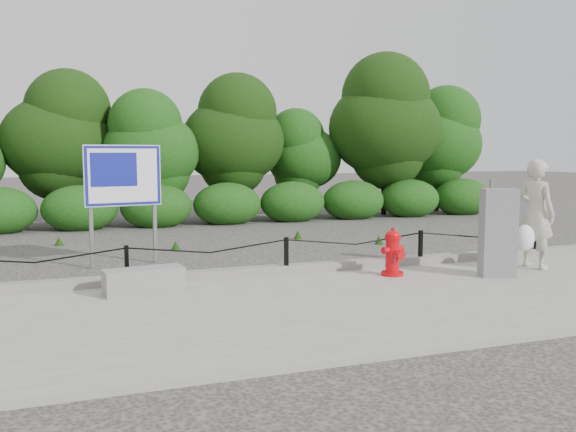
% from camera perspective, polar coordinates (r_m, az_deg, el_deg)
% --- Properties ---
extents(ground, '(90.00, 90.00, 0.00)m').
position_cam_1_polar(ground, '(9.91, -0.16, -5.90)').
color(ground, '#2D2B28').
rests_on(ground, ground).
extents(sidewalk, '(14.00, 4.00, 0.08)m').
position_cam_1_polar(sidewalk, '(8.09, 4.68, -8.35)').
color(sidewalk, gray).
rests_on(sidewalk, ground).
extents(curb, '(14.00, 0.22, 0.14)m').
position_cam_1_polar(curb, '(9.92, -0.26, -4.99)').
color(curb, slate).
rests_on(curb, sidewalk).
extents(chain_barrier, '(10.06, 0.06, 0.60)m').
position_cam_1_polar(chain_barrier, '(9.82, -0.16, -3.29)').
color(chain_barrier, black).
rests_on(chain_barrier, sidewalk).
extents(treeline, '(20.36, 3.80, 5.10)m').
position_cam_1_polar(treeline, '(18.59, -5.84, 7.54)').
color(treeline, black).
rests_on(treeline, ground).
extents(fire_hydrant, '(0.42, 0.44, 0.76)m').
position_cam_1_polar(fire_hydrant, '(9.86, 9.79, -3.42)').
color(fire_hydrant, red).
rests_on(fire_hydrant, sidewalk).
extents(pedestrian, '(0.80, 0.74, 1.85)m').
position_cam_1_polar(pedestrian, '(11.08, 22.15, 0.05)').
color(pedestrian, '#B6B19C').
rests_on(pedestrian, sidewalk).
extents(concrete_block, '(1.13, 0.53, 0.35)m').
position_cam_1_polar(concrete_block, '(8.80, -13.33, -5.89)').
color(concrete_block, gray).
rests_on(concrete_block, sidewalk).
extents(utility_cabinet, '(0.60, 0.46, 1.54)m').
position_cam_1_polar(utility_cabinet, '(10.14, 19.06, -1.49)').
color(utility_cabinet, gray).
rests_on(utility_cabinet, sidewalk).
extents(advertising_sign, '(1.35, 0.30, 2.17)m').
position_cam_1_polar(advertising_sign, '(11.24, -15.20, 3.18)').
color(advertising_sign, slate).
rests_on(advertising_sign, ground).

